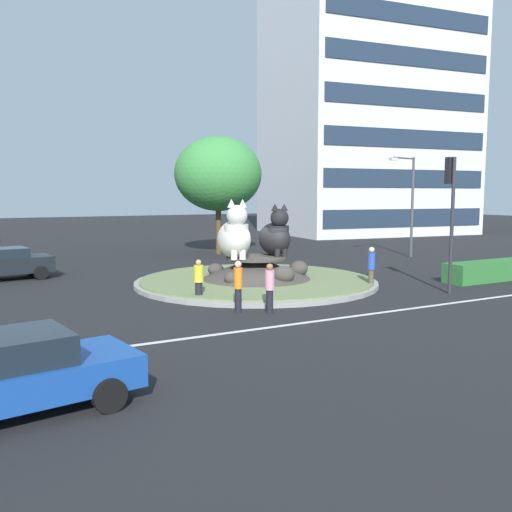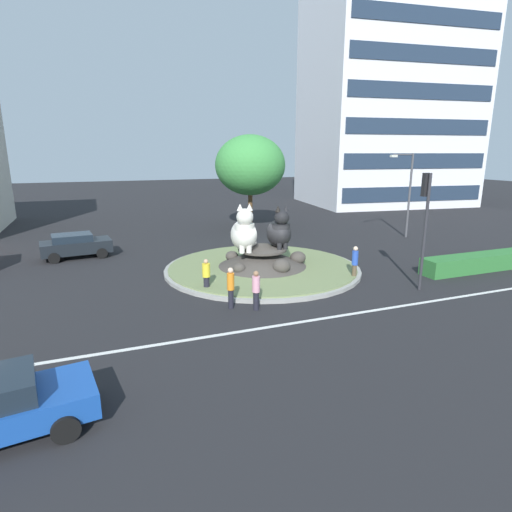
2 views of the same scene
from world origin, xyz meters
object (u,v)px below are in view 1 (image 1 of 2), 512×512
Objects in this scene: broadleaf_tree_behind_island at (218,174)px; pedestrian_pink_shirt at (270,287)px; cat_statue_white at (235,237)px; traffic_light_mast at (451,199)px; cat_statue_black at (276,236)px; streetlight_arm at (410,198)px; pedestrian_orange_shirt at (238,285)px; sedan_on_far_lane at (5,263)px; pedestrian_blue_shirt at (371,266)px; office_tower at (367,91)px; pedestrian_yellow_shirt at (199,280)px; hatchback_near_shophouse at (3,374)px.

broadleaf_tree_behind_island is 19.07m from pedestrian_pink_shirt.
traffic_light_mast reaches higher than cat_statue_white.
cat_statue_black is 13.25m from streetlight_arm.
cat_statue_white reaches higher than cat_statue_black.
cat_statue_white reaches higher than pedestrian_pink_shirt.
pedestrian_orange_shirt reaches higher than sedan_on_far_lane.
traffic_light_mast is 0.87× the size of streetlight_arm.
cat_statue_black is 0.56× the size of sedan_on_far_lane.
broadleaf_tree_behind_island reaches higher than pedestrian_blue_shirt.
traffic_light_mast is (4.69, -5.73, 1.69)m from cat_statue_black.
cat_statue_white is 37.92m from office_tower.
traffic_light_mast is at bearing -178.16° from pedestrian_yellow_shirt.
broadleaf_tree_behind_island is (-22.10, -11.73, -9.16)m from office_tower.
traffic_light_mast is 1.13× the size of hatchback_near_shophouse.
sedan_on_far_lane is (-7.28, 12.14, -0.09)m from pedestrian_pink_shirt.
broadleaf_tree_behind_island reaches higher than pedestrian_pink_shirt.
pedestrian_yellow_shirt is at bearing -34.45° from cat_statue_white.
broadleaf_tree_behind_island is (2.68, 12.00, 3.22)m from cat_statue_black.
traffic_light_mast reaches higher than hatchback_near_shophouse.
streetlight_arm is 3.53× the size of pedestrian_blue_shirt.
broadleaf_tree_behind_island is at bearing -50.84° from streetlight_arm.
streetlight_arm is 3.76× the size of pedestrian_pink_shirt.
office_tower reaches higher than traffic_light_mast.
pedestrian_yellow_shirt is at bearing -50.86° from pedestrian_pink_shirt.
office_tower reaches higher than pedestrian_pink_shirt.
pedestrian_orange_shirt is (-16.77, -9.41, -2.80)m from streetlight_arm.
broadleaf_tree_behind_island is 16.97m from pedestrian_yellow_shirt.
pedestrian_blue_shirt is 0.37× the size of hatchback_near_shophouse.
pedestrian_yellow_shirt is (-9.52, 3.19, -2.95)m from traffic_light_mast.
cat_statue_white is 5.78m from pedestrian_pink_shirt.
cat_statue_black is 0.38× the size of streetlight_arm.
pedestrian_blue_shirt reaches higher than pedestrian_orange_shirt.
streetlight_arm is 18.79m from pedestrian_yellow_shirt.
streetlight_arm is at bearing -37.94° from broadleaf_tree_behind_island.
cat_statue_white is 0.41× the size of streetlight_arm.
streetlight_arm is at bearing 120.39° from cat_statue_white.
hatchback_near_shophouse is at bearing 19.10° from streetlight_arm.
streetlight_arm is at bearing -36.73° from traffic_light_mast.
pedestrian_pink_shirt is (-1.40, -5.46, -1.27)m from cat_statue_white.
cat_statue_white is 1.63× the size of pedestrian_yellow_shirt.
hatchback_near_shophouse reaches higher than sedan_on_far_lane.
traffic_light_mast is 10.46m from pedestrian_yellow_shirt.
cat_statue_black is 0.08× the size of office_tower.
broadleaf_tree_behind_island is 16.10m from pedestrian_blue_shirt.
cat_statue_black is 1.42× the size of pedestrian_pink_shirt.
cat_statue_black is at bearing 39.64° from traffic_light_mast.
streetlight_arm reaches higher than cat_statue_white.
pedestrian_pink_shirt is at bearing -65.98° from sedan_on_far_lane.
cat_statue_black is at bearing -107.66° from pedestrian_pink_shirt.
office_tower reaches higher than pedestrian_yellow_shirt.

